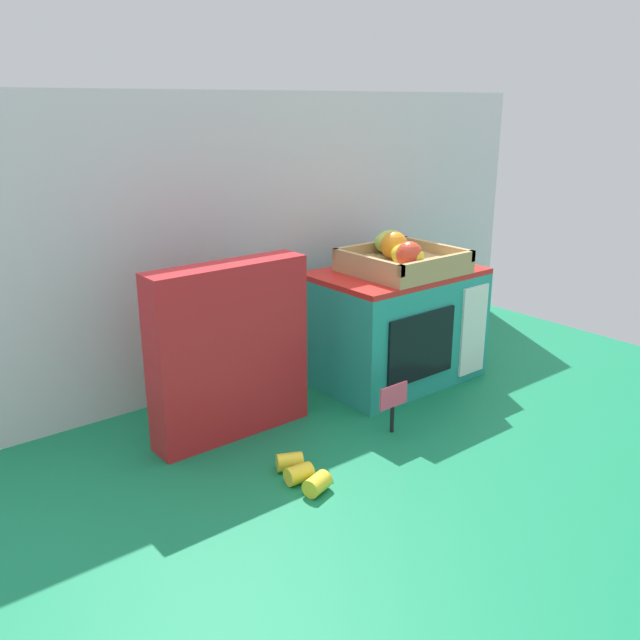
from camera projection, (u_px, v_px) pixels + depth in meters
The scene contains 7 objects.
ground_plane at pixel (342, 403), 1.46m from camera, with size 1.70×1.70×0.00m, color #147A4C.
display_back_panel at pixel (269, 238), 1.55m from camera, with size 1.61×0.03×0.64m, color silver.
toy_microwave at pixel (395, 325), 1.56m from camera, with size 0.37×0.25×0.26m.
food_groups_crate at pixel (401, 259), 1.50m from camera, with size 0.23×0.21×0.09m.
cookie_set_box at pixel (230, 352), 1.28m from camera, with size 0.32×0.08×0.34m.
price_sign at pixel (393, 401), 1.31m from camera, with size 0.07×0.01×0.10m.
loose_toy_banana at pixel (302, 473), 1.16m from camera, with size 0.06×0.13×0.03m.
Camera 1 is at (-0.87, -1.01, 0.62)m, focal length 38.05 mm.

